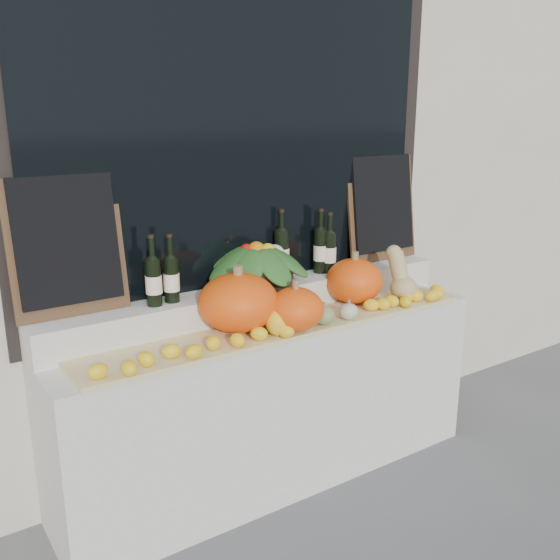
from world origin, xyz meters
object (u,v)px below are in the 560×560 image
(pumpkin_left, at_px, (238,302))
(butternut_squash, at_px, (401,278))
(pumpkin_right, at_px, (354,281))
(produce_bowl, at_px, (257,264))
(wine_bottle_tall, at_px, (281,254))

(pumpkin_left, bearing_deg, butternut_squash, -4.12)
(pumpkin_right, xyz_separation_m, butternut_squash, (0.25, -0.10, 0.00))
(pumpkin_left, xyz_separation_m, butternut_squash, (0.99, -0.07, -0.02))
(butternut_squash, distance_m, produce_bowl, 0.82)
(pumpkin_left, distance_m, pumpkin_right, 0.74)
(butternut_squash, height_order, wine_bottle_tall, wine_bottle_tall)
(pumpkin_left, distance_m, butternut_squash, 0.99)
(pumpkin_left, xyz_separation_m, pumpkin_right, (0.74, 0.03, -0.02))
(pumpkin_left, relative_size, butternut_squash, 1.31)
(pumpkin_left, relative_size, wine_bottle_tall, 1.03)
(pumpkin_right, bearing_deg, butternut_squash, -21.68)
(produce_bowl, bearing_deg, pumpkin_right, -18.06)
(wine_bottle_tall, bearing_deg, produce_bowl, -162.77)
(butternut_squash, bearing_deg, produce_bowl, 160.74)
(butternut_squash, bearing_deg, wine_bottle_tall, 150.14)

